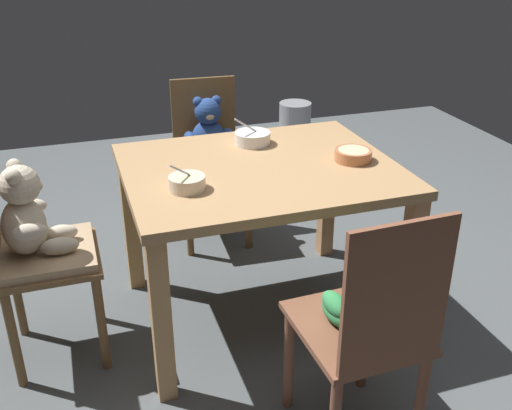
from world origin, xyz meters
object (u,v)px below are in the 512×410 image
object	(u,v)px
dining_table	(260,190)
teddy_chair_near_front	(368,310)
porridge_bowl_cream_near_left	(187,183)
porridge_bowl_terracotta_near_right	(353,155)
metal_pail	(295,121)
teddy_chair_far_center	(209,144)
teddy_chair_near_left	(33,236)
porridge_bowl_white_far_center	(252,138)

from	to	relation	value
dining_table	teddy_chair_near_front	distance (m)	0.82
porridge_bowl_cream_near_left	dining_table	bearing A→B (deg)	22.98
porridge_bowl_terracotta_near_right	porridge_bowl_cream_near_left	bearing A→B (deg)	-174.09
dining_table	metal_pail	distance (m)	2.42
teddy_chair_far_center	teddy_chair_near_front	size ratio (longest dim) A/B	0.94
porridge_bowl_cream_near_left	teddy_chair_near_front	bearing A→B (deg)	-59.01
teddy_chair_near_left	metal_pail	distance (m)	2.91
teddy_chair_near_front	metal_pail	bearing A→B (deg)	-19.67
teddy_chair_near_left	dining_table	bearing A→B (deg)	0.24
teddy_chair_near_left	porridge_bowl_cream_near_left	bearing A→B (deg)	-13.48
porridge_bowl_cream_near_left	porridge_bowl_terracotta_near_right	size ratio (longest dim) A/B	0.90
porridge_bowl_cream_near_left	teddy_chair_near_left	bearing A→B (deg)	166.41
teddy_chair_far_center	metal_pail	size ratio (longest dim) A/B	2.89
porridge_bowl_cream_near_left	metal_pail	xyz separation A→B (m)	(1.35, 2.29, -0.60)
porridge_bowl_cream_near_left	metal_pail	size ratio (longest dim) A/B	0.47
dining_table	porridge_bowl_white_far_center	xyz separation A→B (m)	(0.05, 0.26, 0.14)
dining_table	metal_pail	bearing A→B (deg)	64.63
teddy_chair_near_front	porridge_bowl_white_far_center	world-z (taller)	teddy_chair_near_front
metal_pail	teddy_chair_near_front	bearing A→B (deg)	-107.68
teddy_chair_near_left	teddy_chair_far_center	bearing A→B (deg)	42.62
teddy_chair_near_left	teddy_chair_near_front	bearing A→B (deg)	-39.66
porridge_bowl_white_far_center	teddy_chair_near_front	bearing A→B (deg)	-88.72
teddy_chair_far_center	teddy_chair_near_front	bearing A→B (deg)	6.47
teddy_chair_far_center	teddy_chair_near_front	distance (m)	1.63
teddy_chair_near_left	porridge_bowl_white_far_center	bearing A→B (deg)	15.25
teddy_chair_far_center	porridge_bowl_cream_near_left	xyz separation A→B (m)	(-0.32, -0.95, 0.21)
dining_table	teddy_chair_far_center	size ratio (longest dim) A/B	1.28
teddy_chair_near_front	dining_table	bearing A→B (deg)	3.28
dining_table	teddy_chair_near_front	world-z (taller)	teddy_chair_near_front
teddy_chair_far_center	teddy_chair_near_left	bearing A→B (deg)	-44.16
dining_table	porridge_bowl_terracotta_near_right	size ratio (longest dim) A/B	7.08
teddy_chair_far_center	metal_pail	bearing A→B (deg)	145.69
porridge_bowl_white_far_center	metal_pail	distance (m)	2.21
teddy_chair_near_left	porridge_bowl_terracotta_near_right	bearing A→B (deg)	-2.74
teddy_chair_far_center	porridge_bowl_white_far_center	xyz separation A→B (m)	(0.06, -0.55, 0.22)
teddy_chair_far_center	porridge_bowl_white_far_center	distance (m)	0.60
dining_table	teddy_chair_far_center	bearing A→B (deg)	90.98
teddy_chair_near_front	porridge_bowl_white_far_center	xyz separation A→B (m)	(-0.02, 1.07, 0.20)
teddy_chair_near_front	metal_pail	xyz separation A→B (m)	(0.94, 2.96, -0.39)
teddy_chair_far_center	porridge_bowl_cream_near_left	size ratio (longest dim) A/B	6.17
teddy_chair_near_front	porridge_bowl_cream_near_left	xyz separation A→B (m)	(-0.40, 0.67, 0.20)
teddy_chair_far_center	metal_pail	distance (m)	1.73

